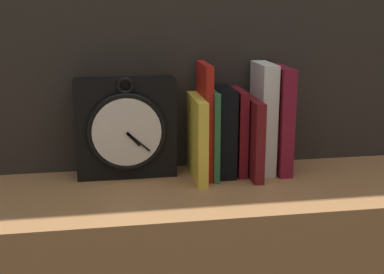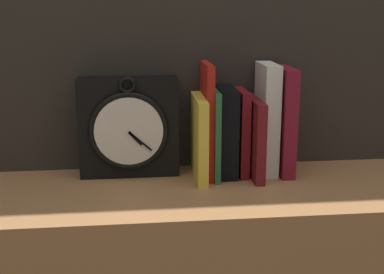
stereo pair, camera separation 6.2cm
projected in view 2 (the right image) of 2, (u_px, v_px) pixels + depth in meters
The scene contains 9 objects.
clock at pixel (129, 127), 1.22m from camera, with size 0.23×0.08×0.24m.
book_slot0_yellow at pixel (199, 138), 1.21m from camera, with size 0.02×0.16×0.19m.
book_slot1_red at pixel (207, 120), 1.21m from camera, with size 0.02×0.13×0.26m.
book_slot2_green at pixel (214, 133), 1.22m from camera, with size 0.01×0.13×0.20m.
book_slot3_black at pixel (226, 131), 1.23m from camera, with size 0.04×0.12×0.20m.
book_slot4_maroon at pixel (241, 132), 1.24m from camera, with size 0.02×0.11×0.20m.
book_slot5_maroon at pixel (254, 138), 1.22m from camera, with size 0.02×0.16×0.18m.
book_slot6_white at pixel (267, 119), 1.24m from camera, with size 0.04×0.11×0.26m.
book_slot7_maroon at pixel (284, 121), 1.23m from camera, with size 0.03×0.13×0.25m.
Camera 2 is at (-0.12, -1.08, 1.23)m, focal length 50.00 mm.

